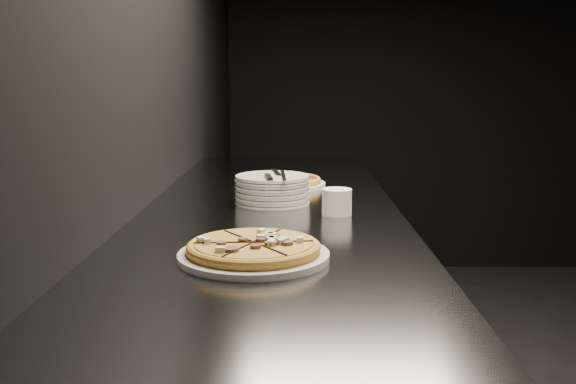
{
  "coord_description": "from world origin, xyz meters",
  "views": [
    {
      "loc": [
        -2.06,
        -1.82,
        1.29
      ],
      "look_at": [
        -2.08,
        0.04,
        0.96
      ],
      "focal_mm": 40.0,
      "sensor_mm": 36.0,
      "label": 1
    }
  ],
  "objects_px": {
    "counter": "(271,358)",
    "ramekin": "(337,201)",
    "pizza_mushroom": "(254,250)",
    "cutlery": "(275,175)",
    "pizza_tomato": "(284,181)",
    "plate_stack": "(272,189)"
  },
  "relations": [
    {
      "from": "counter",
      "to": "ramekin",
      "type": "height_order",
      "value": "ramekin"
    },
    {
      "from": "pizza_mushroom",
      "to": "counter",
      "type": "bearing_deg",
      "value": 88.33
    },
    {
      "from": "pizza_mushroom",
      "to": "cutlery",
      "type": "bearing_deg",
      "value": 87.52
    },
    {
      "from": "cutlery",
      "to": "ramekin",
      "type": "distance_m",
      "value": 0.24
    },
    {
      "from": "pizza_tomato",
      "to": "ramekin",
      "type": "xyz_separation_m",
      "value": [
        0.16,
        -0.47,
        0.02
      ]
    },
    {
      "from": "plate_stack",
      "to": "ramekin",
      "type": "xyz_separation_m",
      "value": [
        0.18,
        -0.17,
        -0.0
      ]
    },
    {
      "from": "pizza_mushroom",
      "to": "plate_stack",
      "type": "height_order",
      "value": "plate_stack"
    },
    {
      "from": "counter",
      "to": "cutlery",
      "type": "xyz_separation_m",
      "value": [
        0.01,
        0.08,
        0.55
      ]
    },
    {
      "from": "pizza_mushroom",
      "to": "cutlery",
      "type": "distance_m",
      "value": 0.61
    },
    {
      "from": "pizza_mushroom",
      "to": "pizza_tomato",
      "type": "bearing_deg",
      "value": 87.15
    },
    {
      "from": "pizza_tomato",
      "to": "ramekin",
      "type": "relative_size",
      "value": 3.55
    },
    {
      "from": "pizza_tomato",
      "to": "pizza_mushroom",
      "type": "bearing_deg",
      "value": -92.85
    },
    {
      "from": "plate_stack",
      "to": "cutlery",
      "type": "xyz_separation_m",
      "value": [
        0.01,
        -0.02,
        0.04
      ]
    },
    {
      "from": "pizza_tomato",
      "to": "ramekin",
      "type": "bearing_deg",
      "value": -71.55
    },
    {
      "from": "pizza_tomato",
      "to": "ramekin",
      "type": "distance_m",
      "value": 0.49
    },
    {
      "from": "pizza_mushroom",
      "to": "pizza_tomato",
      "type": "relative_size",
      "value": 1.08
    },
    {
      "from": "ramekin",
      "to": "pizza_mushroom",
      "type": "bearing_deg",
      "value": -114.25
    },
    {
      "from": "cutlery",
      "to": "ramekin",
      "type": "bearing_deg",
      "value": -50.74
    },
    {
      "from": "plate_stack",
      "to": "ramekin",
      "type": "distance_m",
      "value": 0.25
    },
    {
      "from": "ramekin",
      "to": "pizza_tomato",
      "type": "bearing_deg",
      "value": 108.45
    },
    {
      "from": "counter",
      "to": "pizza_mushroom",
      "type": "relative_size",
      "value": 7.68
    },
    {
      "from": "plate_stack",
      "to": "cutlery",
      "type": "height_order",
      "value": "cutlery"
    }
  ]
}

